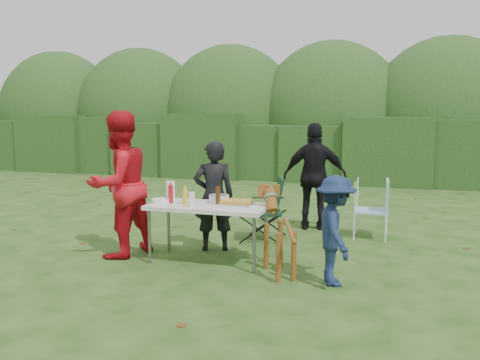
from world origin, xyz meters
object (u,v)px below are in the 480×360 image
(folding_table, at_px, (208,209))
(paper_towel_roll, at_px, (170,191))
(dog, at_px, (280,234))
(ketchup_bottle, at_px, (171,194))
(mustard_bottle, at_px, (185,197))
(child, at_px, (335,230))
(person_black_puffy, at_px, (315,176))
(lawn_chair, at_px, (371,208))
(beer_bottle, at_px, (218,196))
(person_cook, at_px, (214,196))
(person_red_jacket, at_px, (119,184))
(camping_chair, at_px, (263,208))

(folding_table, relative_size, paper_towel_roll, 5.77)
(dog, relative_size, ketchup_bottle, 4.65)
(mustard_bottle, bearing_deg, folding_table, 14.52)
(child, relative_size, dog, 1.19)
(person_black_puffy, bearing_deg, lawn_chair, 150.36)
(dog, height_order, beer_bottle, beer_bottle)
(lawn_chair, height_order, mustard_bottle, mustard_bottle)
(folding_table, height_order, person_cook, person_cook)
(person_red_jacket, bearing_deg, camping_chair, 151.24)
(dog, distance_m, paper_towel_roll, 1.62)
(dog, distance_m, camping_chair, 1.64)
(folding_table, height_order, mustard_bottle, mustard_bottle)
(folding_table, height_order, person_red_jacket, person_red_jacket)
(child, bearing_deg, paper_towel_roll, 58.27)
(person_red_jacket, xyz_separation_m, paper_towel_roll, (0.65, 0.18, -0.09))
(person_cook, relative_size, beer_bottle, 6.28)
(lawn_chair, distance_m, mustard_bottle, 2.96)
(lawn_chair, height_order, paper_towel_roll, paper_towel_roll)
(lawn_chair, bearing_deg, child, 80.33)
(beer_bottle, bearing_deg, folding_table, 177.20)
(child, xyz_separation_m, ketchup_bottle, (-2.12, 0.34, 0.24))
(person_cook, distance_m, person_red_jacket, 1.27)
(person_cook, height_order, camping_chair, person_cook)
(person_red_jacket, xyz_separation_m, dog, (2.18, -0.15, -0.47))
(lawn_chair, xyz_separation_m, ketchup_bottle, (-2.40, -1.92, 0.40))
(paper_towel_roll, bearing_deg, lawn_chair, 36.04)
(person_red_jacket, relative_size, mustard_bottle, 9.55)
(dog, bearing_deg, person_black_puffy, -30.07)
(child, distance_m, lawn_chair, 2.28)
(dog, distance_m, mustard_bottle, 1.31)
(person_black_puffy, height_order, beer_bottle, person_black_puffy)
(person_cook, height_order, person_black_puffy, person_black_puffy)
(person_black_puffy, relative_size, child, 1.42)
(ketchup_bottle, bearing_deg, child, -9.05)
(person_black_puffy, bearing_deg, camping_chair, 46.79)
(person_black_puffy, bearing_deg, child, 94.15)
(folding_table, xyz_separation_m, paper_towel_roll, (-0.56, 0.10, 0.18))
(person_red_jacket, xyz_separation_m, person_black_puffy, (2.20, 2.30, -0.09))
(person_red_jacket, xyz_separation_m, camping_chair, (1.59, 1.38, -0.48))
(person_black_puffy, distance_m, mustard_bottle, 2.63)
(folding_table, bearing_deg, dog, -13.01)
(folding_table, relative_size, lawn_chair, 1.66)
(person_red_jacket, relative_size, camping_chair, 2.03)
(mustard_bottle, height_order, ketchup_bottle, ketchup_bottle)
(person_black_puffy, relative_size, beer_bottle, 7.18)
(person_cook, xyz_separation_m, child, (1.75, -0.92, -0.14))
(person_black_puffy, distance_m, child, 2.68)
(person_red_jacket, distance_m, lawn_chair, 3.71)
(paper_towel_roll, bearing_deg, folding_table, -10.55)
(lawn_chair, distance_m, paper_towel_roll, 3.07)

